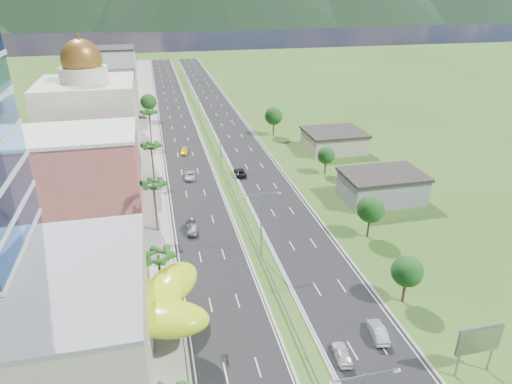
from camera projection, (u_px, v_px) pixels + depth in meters
ground at (278, 295)px, 62.61m from camera, size 500.00×500.00×0.00m
road_left at (177, 122)px, 140.80m from camera, size 11.00×260.00×0.04m
road_right at (225, 119)px, 143.87m from camera, size 11.00×260.00×0.04m
sidewalk_left at (145, 124)px, 138.85m from camera, size 7.00×260.00×0.12m
median_guardrail at (209, 136)px, 126.13m from camera, size 0.10×216.06×0.76m
streetlight_median_b at (261, 218)px, 68.66m from camera, size 6.04×0.25×11.00m
streetlight_median_c at (220, 138)px, 104.10m from camera, size 6.04×0.25×11.00m
streetlight_median_d at (198, 96)px, 143.96m from camera, size 6.04×0.25×11.00m
streetlight_median_e at (186, 71)px, 183.83m from camera, size 6.04×0.25×11.00m
mall_podium at (4, 329)px, 48.47m from camera, size 30.00×24.00×11.00m
lime_canopy at (122, 305)px, 52.90m from camera, size 18.00×15.00×7.40m
pink_shophouse at (82, 175)px, 82.12m from camera, size 20.00×15.00×15.00m
domed_building at (91, 121)px, 100.89m from camera, size 20.00×20.00×28.70m
midrise_grey at (105, 108)px, 124.64m from camera, size 16.00×15.00×16.00m
midrise_beige at (111, 96)px, 144.75m from camera, size 16.00×15.00×13.00m
midrise_white at (114, 75)px, 164.09m from camera, size 16.00×15.00×18.00m
billboard at (479, 342)px, 48.30m from camera, size 5.20×0.35×6.20m
shed_near at (382, 188)px, 89.44m from camera, size 15.00×10.00×5.00m
shed_far at (334, 141)px, 116.55m from camera, size 14.00×12.00×4.40m
palm_tree_b at (158, 258)px, 58.28m from camera, size 3.60×3.60×8.10m
palm_tree_c at (153, 186)px, 75.40m from camera, size 3.60×3.60×9.60m
palm_tree_d at (151, 147)px, 96.17m from camera, size 3.60×3.60×8.60m
palm_tree_e at (149, 114)px, 118.00m from camera, size 3.60×3.60×9.40m
leafy_tree_lfar at (148, 102)px, 141.28m from camera, size 4.90×4.90×8.05m
leafy_tree_ra at (407, 271)px, 59.46m from camera, size 4.20×4.20×6.90m
leafy_tree_rb at (370, 209)px, 74.97m from camera, size 4.55×4.55×7.47m
leafy_tree_rc at (326, 155)px, 100.72m from camera, size 3.85×3.85×6.33m
leafy_tree_rd at (274, 116)px, 125.98m from camera, size 4.90×4.90×8.05m
mountain_ridge at (218, 25)px, 473.52m from camera, size 860.00×140.00×90.00m
car_dark_left at (191, 228)px, 78.13m from camera, size 1.73×4.76×1.56m
car_silver_mid_left at (190, 176)px, 99.71m from camera, size 2.76×5.09×1.35m
car_yellow_far_left at (184, 151)px, 114.34m from camera, size 2.48×4.60×1.27m
car_white_near_right at (342, 354)px, 51.70m from camera, size 2.07×4.23×1.39m
car_silver_right at (378, 331)px, 54.91m from camera, size 2.32×4.81×1.52m
car_dark_far_right at (240, 172)px, 101.47m from camera, size 2.26×4.89×1.36m
motorcycle at (227, 356)px, 51.50m from camera, size 0.83×2.11×1.32m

